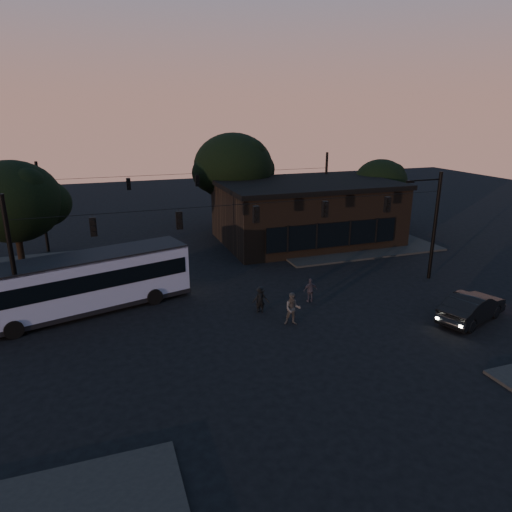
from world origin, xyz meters
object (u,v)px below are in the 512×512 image
object	(u,v)px
bus	(86,280)
pedestrian_d	(261,299)
building	(306,211)
pedestrian_c	(310,290)
car	(472,307)
pedestrian_a	(260,300)
pedestrian_b	(293,309)

from	to	relation	value
bus	pedestrian_d	world-z (taller)	bus
building	pedestrian_c	size ratio (longest dim) A/B	10.03
car	pedestrian_a	bearing A→B (deg)	45.19
pedestrian_c	bus	bearing A→B (deg)	-12.13
car	pedestrian_b	world-z (taller)	pedestrian_b
car	pedestrian_b	distance (m)	10.11
pedestrian_a	pedestrian_c	xyz separation A→B (m)	(3.45, 0.46, 0.00)
pedestrian_a	pedestrian_b	bearing A→B (deg)	-55.92
pedestrian_c	building	bearing A→B (deg)	-112.41
car	pedestrian_d	size ratio (longest dim) A/B	3.19
bus	car	size ratio (longest dim) A/B	2.51
pedestrian_b	pedestrian_d	bearing A→B (deg)	131.17
building	pedestrian_c	world-z (taller)	building
building	pedestrian_a	distance (m)	16.49
building	car	xyz separation A→B (m)	(1.58, -18.44, -1.90)
pedestrian_d	car	bearing A→B (deg)	174.72
pedestrian_d	pedestrian_c	bearing A→B (deg)	-155.35
car	pedestrian_a	xyz separation A→B (m)	(-10.84, 4.94, -0.04)
pedestrian_b	pedestrian_c	distance (m)	3.41
car	pedestrian_c	bearing A→B (deg)	33.53
car	pedestrian_d	distance (m)	11.90
pedestrian_b	pedestrian_c	size ratio (longest dim) A/B	1.21
building	pedestrian_b	distance (m)	17.63
pedestrian_a	pedestrian_d	xyz separation A→B (m)	(0.12, 0.21, 0.00)
bus	pedestrian_b	distance (m)	12.10
car	pedestrian_c	xyz separation A→B (m)	(-7.39, 5.40, -0.04)
car	pedestrian_b	xyz separation A→B (m)	(-9.69, 2.89, 0.12)
building	pedestrian_c	xyz separation A→B (m)	(-5.82, -13.03, -1.94)
car	pedestrian_c	size ratio (longest dim) A/B	3.20
bus	pedestrian_d	size ratio (longest dim) A/B	8.01
building	pedestrian_d	size ratio (longest dim) A/B	10.00
pedestrian_b	car	bearing A→B (deg)	0.08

